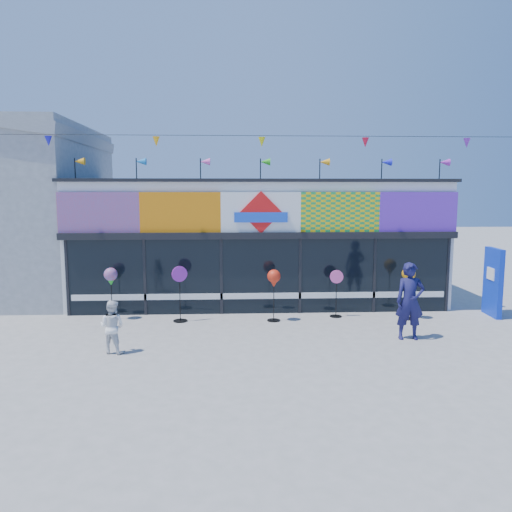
{
  "coord_description": "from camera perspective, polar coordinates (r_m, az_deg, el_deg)",
  "views": [
    {
      "loc": [
        -0.87,
        -11.54,
        3.71
      ],
      "look_at": [
        -0.21,
        2.0,
        1.96
      ],
      "focal_mm": 35.0,
      "sensor_mm": 36.0,
      "label": 1
    }
  ],
  "objects": [
    {
      "name": "ground",
      "position": [
        12.15,
        1.49,
        -10.42
      ],
      "size": [
        80.0,
        80.0,
        0.0
      ],
      "primitive_type": "plane",
      "color": "gray",
      "rests_on": "ground"
    },
    {
      "name": "kite_shop",
      "position": [
        17.58,
        0.08,
        1.94
      ],
      "size": [
        16.0,
        5.7,
        5.31
      ],
      "color": "white",
      "rests_on": "ground"
    },
    {
      "name": "blue_sign",
      "position": [
        16.52,
        25.46,
        -2.7
      ],
      "size": [
        0.23,
        1.03,
        2.05
      ],
      "rotation": [
        0.0,
        0.0,
        -0.06
      ],
      "color": "#0C2FC1",
      "rests_on": "ground"
    },
    {
      "name": "spinner_0",
      "position": [
        15.04,
        -16.26,
        -2.45
      ],
      "size": [
        0.39,
        0.39,
        1.53
      ],
      "color": "black",
      "rests_on": "ground"
    },
    {
      "name": "spinner_1",
      "position": [
        14.46,
        -8.7,
        -4.13
      ],
      "size": [
        0.43,
        0.41,
        1.61
      ],
      "color": "black",
      "rests_on": "ground"
    },
    {
      "name": "spinner_2",
      "position": [
        14.3,
        2.05,
        -2.75
      ],
      "size": [
        0.38,
        0.38,
        1.5
      ],
      "color": "black",
      "rests_on": "ground"
    },
    {
      "name": "spinner_3",
      "position": [
        15.03,
        9.16,
        -4.11
      ],
      "size": [
        0.4,
        0.36,
        1.41
      ],
      "color": "black",
      "rests_on": "ground"
    },
    {
      "name": "spinner_4",
      "position": [
        15.17,
        17.03,
        -2.36
      ],
      "size": [
        0.39,
        0.39,
        1.54
      ],
      "color": "black",
      "rests_on": "ground"
    },
    {
      "name": "adult_man",
      "position": [
        13.17,
        17.18,
        -4.96
      ],
      "size": [
        0.74,
        0.52,
        1.95
      ],
      "primitive_type": "imported",
      "rotation": [
        0.0,
        0.0,
        -0.07
      ],
      "color": "#171646",
      "rests_on": "ground"
    },
    {
      "name": "child",
      "position": [
        12.08,
        -16.13,
        -7.76
      ],
      "size": [
        0.68,
        0.51,
        1.24
      ],
      "primitive_type": "imported",
      "rotation": [
        0.0,
        0.0,
        2.85
      ],
      "color": "white",
      "rests_on": "ground"
    }
  ]
}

